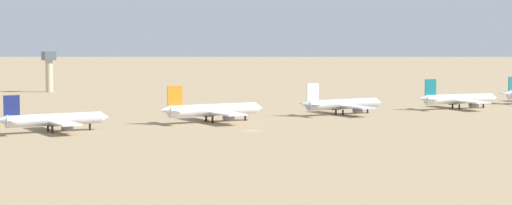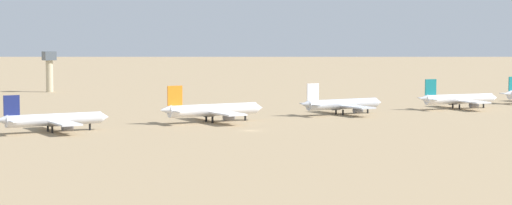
{
  "view_description": "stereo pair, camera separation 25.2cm",
  "coord_description": "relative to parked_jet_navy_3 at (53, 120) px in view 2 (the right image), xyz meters",
  "views": [
    {
      "loc": [
        -131.96,
        -212.69,
        27.07
      ],
      "look_at": [
        13.39,
        18.64,
        6.0
      ],
      "focal_mm": 64.32,
      "sensor_mm": 36.0,
      "label": 1
    },
    {
      "loc": [
        -131.74,
        -212.82,
        27.07
      ],
      "look_at": [
        13.39,
        18.64,
        6.0
      ],
      "focal_mm": 64.32,
      "sensor_mm": 36.0,
      "label": 2
    }
  ],
  "objects": [
    {
      "name": "ground",
      "position": [
        47.33,
        -25.05,
        -3.41
      ],
      "size": [
        4000.0,
        4000.0,
        0.0
      ],
      "primitive_type": "plane",
      "color": "#9E8460"
    },
    {
      "name": "ridge_east",
      "position": [
        536.71,
        1040.15,
        42.75
      ],
      "size": [
        250.69,
        197.73,
        92.33
      ],
      "primitive_type": "pyramid",
      "rotation": [
        0.0,
        0.0,
        0.03
      ],
      "color": "gray",
      "rests_on": "ground"
    },
    {
      "name": "parked_jet_navy_3",
      "position": [
        0.0,
        0.0,
        0.0
      ],
      "size": [
        31.52,
        26.48,
        10.42
      ],
      "rotation": [
        0.0,
        0.0,
        -0.05
      ],
      "color": "silver",
      "rests_on": "ground"
    },
    {
      "name": "parked_jet_orange_4",
      "position": [
        49.72,
        0.72,
        0.31
      ],
      "size": [
        34.4,
        28.93,
        11.36
      ],
      "rotation": [
        0.0,
        0.0,
        -0.06
      ],
      "color": "white",
      "rests_on": "ground"
    },
    {
      "name": "parked_jet_white_5",
      "position": [
        98.27,
        0.48,
        0.05
      ],
      "size": [
        32.0,
        26.88,
        10.57
      ],
      "rotation": [
        0.0,
        0.0,
        -0.05
      ],
      "color": "silver",
      "rests_on": "ground"
    },
    {
      "name": "parked_jet_teal_6",
      "position": [
        146.61,
        -3.61,
        0.1
      ],
      "size": [
        32.39,
        27.63,
        10.73
      ],
      "rotation": [
        0.0,
        0.0,
        -0.18
      ],
      "color": "white",
      "rests_on": "ground"
    },
    {
      "name": "control_tower",
      "position": [
        55.91,
        161.54,
        7.67
      ],
      "size": [
        5.2,
        5.2,
        18.36
      ],
      "color": "#C6B793",
      "rests_on": "ground"
    }
  ]
}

